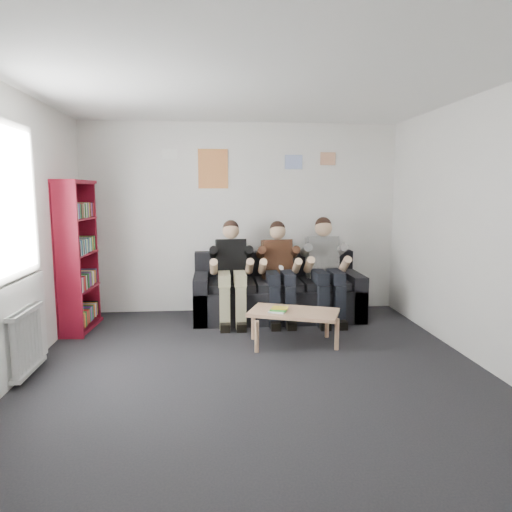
{
  "coord_description": "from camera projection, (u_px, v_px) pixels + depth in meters",
  "views": [
    {
      "loc": [
        -0.39,
        -4.08,
        1.73
      ],
      "look_at": [
        0.1,
        1.3,
        0.97
      ],
      "focal_mm": 32.0,
      "sensor_mm": 36.0,
      "label": 1
    }
  ],
  "objects": [
    {
      "name": "room_shell",
      "position": [
        258.0,
        234.0,
        4.11
      ],
      "size": [
        5.0,
        5.0,
        5.0
      ],
      "color": "black",
      "rests_on": "ground"
    },
    {
      "name": "sofa",
      "position": [
        277.0,
        294.0,
        6.34
      ],
      "size": [
        2.27,
        0.93,
        0.88
      ],
      "color": "black",
      "rests_on": "ground"
    },
    {
      "name": "bookshelf",
      "position": [
        79.0,
        256.0,
        5.67
      ],
      "size": [
        0.28,
        0.84,
        1.87
      ],
      "rotation": [
        0.0,
        0.0,
        -0.07
      ],
      "color": "maroon",
      "rests_on": "ground"
    },
    {
      "name": "coffee_table",
      "position": [
        294.0,
        315.0,
        5.16
      ],
      "size": [
        0.98,
        0.54,
        0.39
      ],
      "rotation": [
        0.0,
        0.0,
        -0.36
      ],
      "color": "#DDA87F",
      "rests_on": "ground"
    },
    {
      "name": "game_cases",
      "position": [
        279.0,
        310.0,
        5.12
      ],
      "size": [
        0.22,
        0.19,
        0.04
      ],
      "rotation": [
        0.0,
        0.0,
        -0.43
      ],
      "color": "white",
      "rests_on": "coffee_table"
    },
    {
      "name": "person_left",
      "position": [
        232.0,
        272.0,
        6.03
      ],
      "size": [
        0.41,
        0.87,
        1.35
      ],
      "rotation": [
        0.0,
        0.0,
        0.06
      ],
      "color": "black",
      "rests_on": "sofa"
    },
    {
      "name": "person_middle",
      "position": [
        279.0,
        272.0,
        6.09
      ],
      "size": [
        0.4,
        0.85,
        1.34
      ],
      "rotation": [
        0.0,
        0.0,
        0.09
      ],
      "color": "#51301B",
      "rests_on": "sofa"
    },
    {
      "name": "person_right",
      "position": [
        326.0,
        270.0,
        6.14
      ],
      "size": [
        0.42,
        0.91,
        1.39
      ],
      "rotation": [
        0.0,
        0.0,
        0.03
      ],
      "color": "silver",
      "rests_on": "sofa"
    },
    {
      "name": "radiator",
      "position": [
        27.0,
        341.0,
        4.26
      ],
      "size": [
        0.1,
        0.64,
        0.6
      ],
      "color": "silver",
      "rests_on": "ground"
    },
    {
      "name": "window",
      "position": [
        13.0,
        269.0,
        4.16
      ],
      "size": [
        0.05,
        1.3,
        2.36
      ],
      "color": "white",
      "rests_on": "room_shell"
    },
    {
      "name": "poster_large",
      "position": [
        213.0,
        169.0,
        6.43
      ],
      "size": [
        0.42,
        0.01,
        0.55
      ],
      "primitive_type": "cube",
      "color": "gold",
      "rests_on": "room_shell"
    },
    {
      "name": "poster_blue",
      "position": [
        294.0,
        162.0,
        6.52
      ],
      "size": [
        0.25,
        0.01,
        0.2
      ],
      "primitive_type": "cube",
      "color": "blue",
      "rests_on": "room_shell"
    },
    {
      "name": "poster_pink",
      "position": [
        328.0,
        159.0,
        6.56
      ],
      "size": [
        0.22,
        0.01,
        0.18
      ],
      "primitive_type": "cube",
      "color": "#C53D99",
      "rests_on": "room_shell"
    },
    {
      "name": "poster_sign",
      "position": [
        170.0,
        154.0,
        6.35
      ],
      "size": [
        0.2,
        0.01,
        0.14
      ],
      "primitive_type": "cube",
      "color": "white",
      "rests_on": "room_shell"
    }
  ]
}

